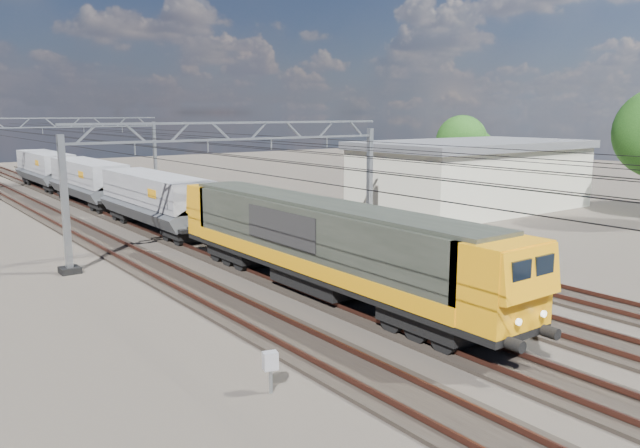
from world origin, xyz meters
TOP-DOWN VIEW (x-y plane):
  - ground at (0.00, 0.00)m, footprint 160.00×160.00m
  - track_outer_west at (-6.00, 0.00)m, footprint 2.60×140.00m
  - track_loco at (-2.00, 0.00)m, footprint 2.60×140.00m
  - track_inner_east at (2.00, 0.00)m, footprint 2.60×140.00m
  - track_outer_east at (6.00, 0.00)m, footprint 2.60×140.00m
  - catenary_gantry_mid at (0.00, 4.00)m, footprint 19.90×0.90m
  - catenary_gantry_far at (0.00, 40.00)m, footprint 19.90×0.90m
  - overhead_wires at (0.00, 8.00)m, footprint 12.03×140.00m
  - locomotive at (-2.00, -6.06)m, footprint 2.76×21.10m
  - hopper_wagon_lead at (-2.00, 11.63)m, footprint 3.38×13.00m
  - hopper_wagon_mid at (-2.00, 25.83)m, footprint 3.38×13.00m
  - hopper_wagon_third at (-2.00, 40.03)m, footprint 3.38×13.00m
  - trackside_cabinet at (-8.71, -12.77)m, footprint 0.46×0.39m
  - industrial_shed at (22.00, 6.00)m, footprint 18.60×10.60m
  - tree_far at (30.32, 13.79)m, footprint 5.41×5.01m

SIDE VIEW (x-z plane):
  - ground at x=0.00m, z-range 0.00..0.00m
  - track_outer_west at x=-6.00m, z-range -0.08..0.22m
  - track_loco at x=-2.00m, z-range -0.08..0.22m
  - track_inner_east at x=2.00m, z-range -0.08..0.22m
  - track_outer_east at x=6.00m, z-range -0.08..0.22m
  - trackside_cabinet at x=-8.71m, z-range 0.30..1.49m
  - hopper_wagon_lead at x=-2.00m, z-range 0.60..3.86m
  - hopper_wagon_mid at x=-2.00m, z-range 0.60..3.86m
  - hopper_wagon_third at x=-2.00m, z-range 0.60..3.86m
  - locomotive at x=-2.00m, z-range 0.52..4.14m
  - industrial_shed at x=22.00m, z-range 0.03..5.43m
  - catenary_gantry_mid at x=0.00m, z-range 0.35..7.46m
  - catenary_gantry_far at x=0.00m, z-range 0.35..7.46m
  - tree_far at x=30.32m, z-range 1.01..8.38m
  - overhead_wires at x=0.00m, z-range 5.48..6.02m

